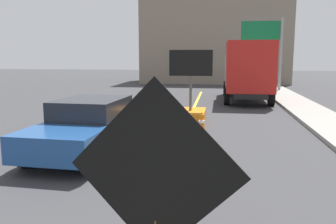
% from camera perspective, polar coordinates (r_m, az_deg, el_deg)
% --- Properties ---
extents(lane_center_stripe, '(0.14, 36.00, 0.01)m').
position_cam_1_polar(lane_center_stripe, '(6.97, -1.88, -11.90)').
color(lane_center_stripe, yellow).
rests_on(lane_center_stripe, ground).
extents(roadwork_sign, '(1.62, 0.26, 2.33)m').
position_cam_1_polar(roadwork_sign, '(3.15, -2.01, -10.07)').
color(roadwork_sign, '#593819').
rests_on(roadwork_sign, ground).
extents(arrow_board_trailer, '(1.60, 1.80, 2.70)m').
position_cam_1_polar(arrow_board_trailer, '(13.31, 3.63, 0.37)').
color(arrow_board_trailer, orange).
rests_on(arrow_board_trailer, ground).
extents(box_truck, '(2.50, 6.60, 3.20)m').
position_cam_1_polar(box_truck, '(19.98, 12.64, 6.76)').
color(box_truck, black).
rests_on(box_truck, ground).
extents(pickup_car, '(2.16, 4.63, 1.38)m').
position_cam_1_polar(pickup_car, '(9.46, -12.52, -2.11)').
color(pickup_car, navy).
rests_on(pickup_car, ground).
extents(highway_guide_sign, '(2.79, 0.18, 5.00)m').
position_cam_1_polar(highway_guide_sign, '(25.44, 16.04, 10.86)').
color(highway_guide_sign, gray).
rests_on(highway_guide_sign, ground).
extents(far_building_block, '(13.06, 6.30, 8.29)m').
position_cam_1_polar(far_building_block, '(33.91, 7.54, 11.83)').
color(far_building_block, gray).
rests_on(far_building_block, ground).
extents(traffic_cone_mid_lane, '(0.36, 0.36, 0.64)m').
position_cam_1_polar(traffic_cone_mid_lane, '(6.92, 0.28, -9.36)').
color(traffic_cone_mid_lane, black).
rests_on(traffic_cone_mid_lane, ground).
extents(traffic_cone_far_lane, '(0.36, 0.36, 0.75)m').
position_cam_1_polar(traffic_cone_far_lane, '(9.05, 3.05, -4.51)').
color(traffic_cone_far_lane, black).
rests_on(traffic_cone_far_lane, ground).
extents(traffic_cone_curbside, '(0.36, 0.36, 0.78)m').
position_cam_1_polar(traffic_cone_curbside, '(11.20, 5.45, -1.83)').
color(traffic_cone_curbside, black).
rests_on(traffic_cone_curbside, ground).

